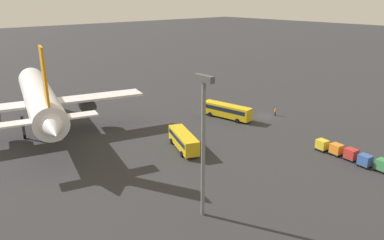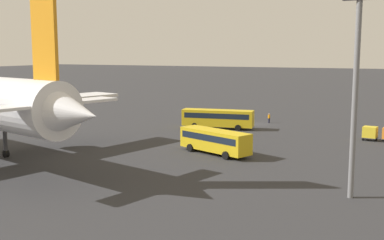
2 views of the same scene
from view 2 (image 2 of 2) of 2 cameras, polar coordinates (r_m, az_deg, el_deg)
name	(u,v)px [view 2 (image 2 of 2)]	position (r m, az deg, el deg)	size (l,w,h in m)	color
ground_plane	(258,124)	(87.02, 7.81, -0.48)	(600.00, 600.00, 0.00)	#2D2D30
shuttle_bus_near	(218,117)	(81.04, 3.07, 0.32)	(12.24, 4.51, 3.17)	gold
shuttle_bus_far	(215,140)	(61.07, 2.74, -2.34)	(10.50, 6.31, 3.05)	gold
worker_person	(269,118)	(88.53, 9.11, 0.21)	(0.38, 0.38, 1.74)	#1E1E2D
cargo_cart_yellow	(370,132)	(74.82, 20.34, -1.40)	(2.22, 1.95, 2.06)	#38383D
light_pole	(356,74)	(43.87, 18.88, 5.21)	(2.80, 0.70, 18.04)	slate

